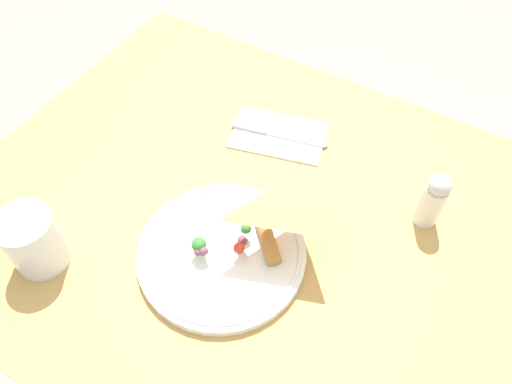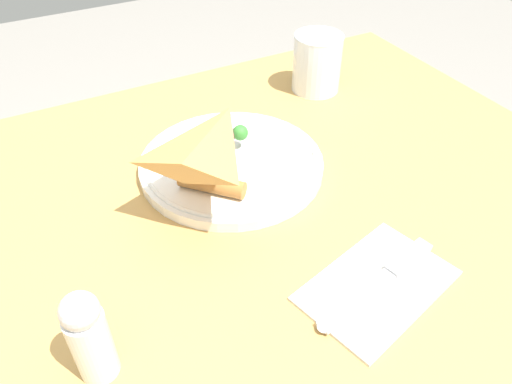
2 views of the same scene
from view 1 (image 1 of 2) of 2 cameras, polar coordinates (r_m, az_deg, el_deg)
name	(u,v)px [view 1 (image 1 of 2)]	position (r m, az deg, el deg)	size (l,w,h in m)	color
ground_plane	(275,375)	(1.52, 2.22, -20.12)	(6.00, 6.00, 0.00)	gray
dining_table	(286,265)	(0.92, 3.47, -8.30)	(1.15, 0.80, 0.75)	tan
plate_pizza	(223,251)	(0.80, -3.84, -6.76)	(0.27, 0.27, 0.05)	white
milk_glass	(35,242)	(0.84, -23.98, -5.26)	(0.09, 0.09, 0.10)	white
napkin_folded	(278,135)	(0.97, 2.58, 6.52)	(0.20, 0.15, 0.00)	white
butter_knife	(274,132)	(0.96, 2.06, 6.84)	(0.19, 0.06, 0.01)	#B2B2B7
salt_shaker	(433,200)	(0.85, 19.57, -0.86)	(0.04, 0.04, 0.11)	silver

